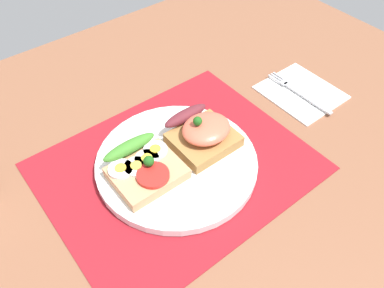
{
  "coord_description": "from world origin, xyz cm",
  "views": [
    {
      "loc": [
        -22.05,
        -31.77,
        46.65
      ],
      "look_at": [
        3.0,
        0.0,
        3.18
      ],
      "focal_mm": 36.45,
      "sensor_mm": 36.0,
      "label": 1
    }
  ],
  "objects_px": {
    "plate": "(177,163)",
    "sandwich_salmon": "(202,132)",
    "fork": "(297,91)",
    "napkin": "(301,92)",
    "sandwich_egg_tomato": "(144,167)"
  },
  "relations": [
    {
      "from": "plate",
      "to": "sandwich_salmon",
      "type": "distance_m",
      "value": 0.06
    },
    {
      "from": "fork",
      "to": "sandwich_salmon",
      "type": "bearing_deg",
      "value": 179.0
    },
    {
      "from": "napkin",
      "to": "fork",
      "type": "bearing_deg",
      "value": 170.98
    },
    {
      "from": "napkin",
      "to": "fork",
      "type": "xyz_separation_m",
      "value": [
        -0.01,
        0.0,
        0.0
      ]
    },
    {
      "from": "plate",
      "to": "sandwich_egg_tomato",
      "type": "relative_size",
      "value": 2.48
    },
    {
      "from": "plate",
      "to": "sandwich_egg_tomato",
      "type": "xyz_separation_m",
      "value": [
        -0.05,
        0.01,
        0.02
      ]
    },
    {
      "from": "plate",
      "to": "napkin",
      "type": "distance_m",
      "value": 0.29
    },
    {
      "from": "napkin",
      "to": "sandwich_salmon",
      "type": "bearing_deg",
      "value": 178.68
    },
    {
      "from": "sandwich_egg_tomato",
      "to": "sandwich_salmon",
      "type": "height_order",
      "value": "sandwich_salmon"
    },
    {
      "from": "napkin",
      "to": "fork",
      "type": "height_order",
      "value": "fork"
    },
    {
      "from": "plate",
      "to": "sandwich_salmon",
      "type": "relative_size",
      "value": 2.49
    },
    {
      "from": "fork",
      "to": "sandwich_egg_tomato",
      "type": "bearing_deg",
      "value": 178.93
    },
    {
      "from": "plate",
      "to": "fork",
      "type": "bearing_deg",
      "value": 0.29
    },
    {
      "from": "sandwich_salmon",
      "to": "napkin",
      "type": "bearing_deg",
      "value": -1.32
    },
    {
      "from": "plate",
      "to": "sandwich_salmon",
      "type": "xyz_separation_m",
      "value": [
        0.05,
        0.01,
        0.03
      ]
    }
  ]
}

